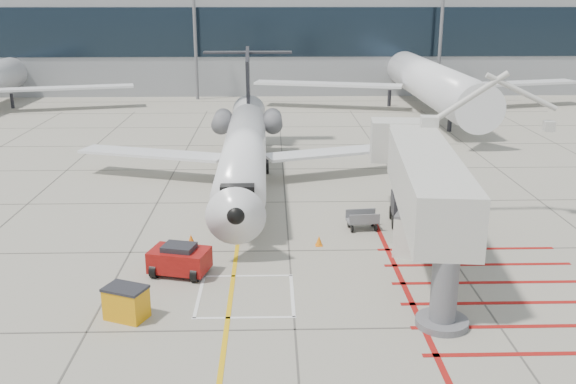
{
  "coord_description": "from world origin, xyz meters",
  "views": [
    {
      "loc": [
        -0.85,
        -26.08,
        12.34
      ],
      "look_at": [
        0.0,
        6.0,
        2.5
      ],
      "focal_mm": 40.0,
      "sensor_mm": 36.0,
      "label": 1
    }
  ],
  "objects_px": {
    "jet_bridge": "(427,193)",
    "pushback_tug": "(180,259)",
    "regional_jet": "(243,134)",
    "spill_bin": "(126,303)"
  },
  "relations": [
    {
      "from": "regional_jet",
      "to": "pushback_tug",
      "type": "distance_m",
      "value": 12.79
    },
    {
      "from": "regional_jet",
      "to": "pushback_tug",
      "type": "bearing_deg",
      "value": -102.04
    },
    {
      "from": "regional_jet",
      "to": "jet_bridge",
      "type": "distance_m",
      "value": 14.37
    },
    {
      "from": "regional_jet",
      "to": "pushback_tug",
      "type": "height_order",
      "value": "regional_jet"
    },
    {
      "from": "pushback_tug",
      "to": "spill_bin",
      "type": "height_order",
      "value": "pushback_tug"
    },
    {
      "from": "regional_jet",
      "to": "spill_bin",
      "type": "relative_size",
      "value": 19.59
    },
    {
      "from": "spill_bin",
      "to": "jet_bridge",
      "type": "bearing_deg",
      "value": 44.63
    },
    {
      "from": "jet_bridge",
      "to": "pushback_tug",
      "type": "xyz_separation_m",
      "value": [
        -11.49,
        -0.93,
        -2.79
      ]
    },
    {
      "from": "spill_bin",
      "to": "regional_jet",
      "type": "bearing_deg",
      "value": 99.29
    },
    {
      "from": "pushback_tug",
      "to": "regional_jet",
      "type": "bearing_deg",
      "value": 93.14
    }
  ]
}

